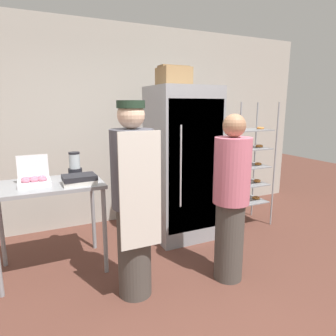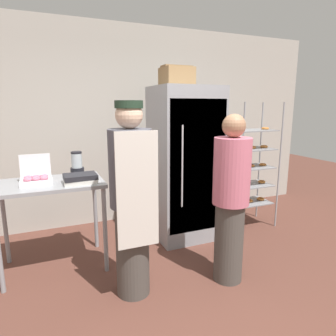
{
  "view_description": "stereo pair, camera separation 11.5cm",
  "coord_description": "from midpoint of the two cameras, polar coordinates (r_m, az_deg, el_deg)",
  "views": [
    {
      "loc": [
        -1.2,
        -1.85,
        1.69
      ],
      "look_at": [
        0.04,
        0.78,
        1.08
      ],
      "focal_mm": 32.0,
      "sensor_mm": 36.0,
      "label": 1
    },
    {
      "loc": [
        -1.09,
        -1.9,
        1.69
      ],
      "look_at": [
        0.04,
        0.78,
        1.08
      ],
      "focal_mm": 32.0,
      "sensor_mm": 36.0,
      "label": 2
    }
  ],
  "objects": [
    {
      "name": "ground_plane",
      "position": [
        2.77,
        5.51,
        -25.8
      ],
      "size": [
        14.0,
        14.0,
        0.0
      ],
      "primitive_type": "plane",
      "color": "brown"
    },
    {
      "name": "blender_pitcher",
      "position": [
        3.42,
        -18.25,
        0.41
      ],
      "size": [
        0.15,
        0.15,
        0.27
      ],
      "color": "black",
      "rests_on": "prep_counter"
    },
    {
      "name": "binder_stack",
      "position": [
        3.09,
        -17.54,
        -2.09
      ],
      "size": [
        0.32,
        0.24,
        0.09
      ],
      "color": "silver",
      "rests_on": "prep_counter"
    },
    {
      "name": "refrigerator",
      "position": [
        3.82,
        1.86,
        0.82
      ],
      "size": [
        0.79,
        0.75,
        1.92
      ],
      "color": "gray",
      "rests_on": "ground_plane"
    },
    {
      "name": "person_baker",
      "position": [
        2.6,
        -7.89,
        -5.96
      ],
      "size": [
        0.37,
        0.38,
        1.73
      ],
      "color": "#47423D",
      "rests_on": "ground_plane"
    },
    {
      "name": "cardboard_storage_box",
      "position": [
        3.84,
        0.2,
        17.03
      ],
      "size": [
        0.37,
        0.34,
        0.24
      ],
      "color": "#937047",
      "rests_on": "refrigerator"
    },
    {
      "name": "prep_counter",
      "position": [
        3.26,
        -22.66,
        -4.75
      ],
      "size": [
        1.04,
        0.67,
        0.93
      ],
      "color": "gray",
      "rests_on": "ground_plane"
    },
    {
      "name": "baking_rack",
      "position": [
        4.35,
        14.07,
        0.26
      ],
      "size": [
        0.65,
        0.43,
        1.73
      ],
      "color": "#93969B",
      "rests_on": "ground_plane"
    },
    {
      "name": "person_customer",
      "position": [
        2.9,
        10.79,
        -5.72
      ],
      "size": [
        0.34,
        0.34,
        1.62
      ],
      "color": "#47423D",
      "rests_on": "ground_plane"
    },
    {
      "name": "donut_box",
      "position": [
        3.2,
        -25.08,
        -2.15
      ],
      "size": [
        0.29,
        0.24,
        0.28
      ],
      "color": "white",
      "rests_on": "prep_counter"
    },
    {
      "name": "back_wall",
      "position": [
        4.45,
        -10.27,
        7.91
      ],
      "size": [
        6.4,
        0.12,
        2.8
      ],
      "primitive_type": "cube",
      "color": "#ADA89E",
      "rests_on": "ground_plane"
    }
  ]
}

